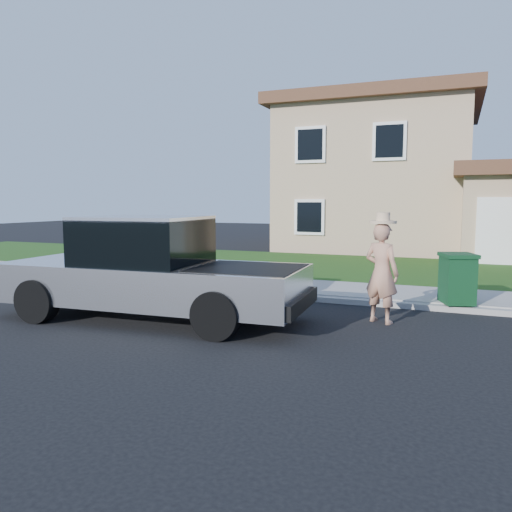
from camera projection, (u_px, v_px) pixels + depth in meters
The scene contains 8 objects.
ground at pixel (236, 328), 8.89m from camera, with size 80.00×80.00×0.00m, color black.
curb at pixel (330, 300), 11.19m from camera, with size 40.00×0.20×0.12m, color gray.
sidewalk at pixel (340, 291), 12.20m from camera, with size 40.00×2.00×0.15m, color gray.
lawn at pixel (370, 269), 16.35m from camera, with size 40.00×7.00×0.10m, color #194213.
house at pixel (406, 182), 23.16m from camera, with size 14.00×11.30×6.85m.
pickup_truck at pixel (151, 272), 9.53m from camera, with size 6.11×2.42×1.98m.
woman at pixel (382, 271), 9.24m from camera, with size 0.81×0.69×2.06m.
trash_bin at pixel (457, 278), 10.33m from camera, with size 0.84×0.90×1.04m.
Camera 1 is at (3.58, -7.93, 2.26)m, focal length 35.00 mm.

